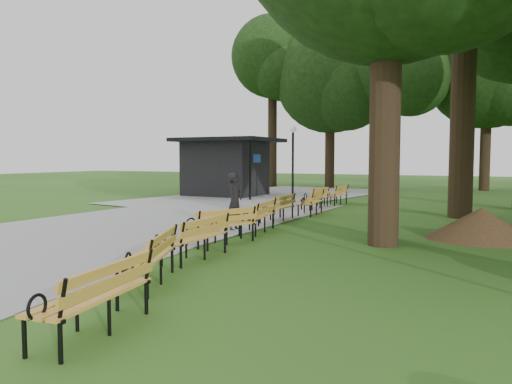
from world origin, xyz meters
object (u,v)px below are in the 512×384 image
at_px(bench_0, 92,296).
at_px(bench_5, 277,208).
at_px(dirt_mound, 481,224).
at_px(bench_6, 310,202).
at_px(bench_1, 147,257).
at_px(bench_2, 195,237).
at_px(bench_4, 257,216).
at_px(bench_8, 336,195).
at_px(lamp_post, 293,148).
at_px(bench_7, 315,198).
at_px(kiosk, 226,167).
at_px(bench_3, 221,225).
at_px(person, 235,202).

height_order(bench_0, bench_5, same).
relative_size(dirt_mound, bench_6, 1.17).
xyz_separation_m(bench_1, bench_5, (-1.20, 8.04, 0.00)).
height_order(bench_2, bench_5, same).
distance_m(bench_4, bench_8, 8.32).
xyz_separation_m(lamp_post, bench_1, (3.17, -14.38, -2.04)).
xyz_separation_m(bench_0, bench_7, (-2.25, 14.39, 0.00)).
height_order(kiosk, dirt_mound, kiosk).
bearing_deg(kiosk, bench_3, -60.62).
bearing_deg(bench_4, bench_6, 172.82).
xyz_separation_m(lamp_post, dirt_mound, (7.90, -7.34, -2.07)).
distance_m(bench_4, bench_6, 4.52).
distance_m(kiosk, bench_0, 20.68).
distance_m(bench_0, bench_8, 16.33).
height_order(bench_3, bench_4, same).
relative_size(person, bench_2, 0.86).
bearing_deg(bench_4, bench_1, 0.32).
distance_m(kiosk, lamp_post, 5.33).
distance_m(bench_1, bench_8, 14.19).
xyz_separation_m(dirt_mound, bench_6, (-5.63, 3.31, 0.04)).
bearing_deg(bench_8, bench_6, 4.47).
relative_size(dirt_mound, bench_7, 1.17).
height_order(bench_4, bench_5, same).
bearing_deg(bench_3, bench_0, 37.58).
xyz_separation_m(kiosk, bench_4, (7.06, -10.81, -1.09)).
bearing_deg(kiosk, bench_7, -33.13).
xyz_separation_m(bench_1, bench_6, (-0.90, 10.35, 0.00)).
bearing_deg(bench_1, bench_2, 168.04).
xyz_separation_m(bench_6, bench_7, (-0.51, 1.97, 0.00)).
relative_size(bench_5, bench_6, 1.00).
height_order(person, bench_0, person).
height_order(dirt_mound, bench_7, bench_7).
bearing_deg(dirt_mound, bench_8, 129.38).
relative_size(lamp_post, bench_3, 1.83).
bearing_deg(bench_3, bench_4, -157.10).
distance_m(dirt_mound, bench_4, 5.71).
relative_size(bench_1, bench_6, 1.00).
height_order(bench_6, bench_8, same).
relative_size(dirt_mound, bench_2, 1.17).
xyz_separation_m(bench_1, bench_8, (-1.10, 14.15, 0.00)).
xyz_separation_m(lamp_post, bench_8, (2.07, -0.23, -2.04)).
distance_m(kiosk, bench_3, 14.74).
height_order(bench_0, bench_2, same).
distance_m(person, kiosk, 12.66).
xyz_separation_m(dirt_mound, bench_0, (-3.89, -9.11, 0.04)).
height_order(kiosk, bench_0, kiosk).
distance_m(lamp_post, bench_5, 6.94).
relative_size(bench_1, bench_7, 1.00).
bearing_deg(bench_3, lamp_post, -145.61).
xyz_separation_m(person, dirt_mound, (6.22, 1.30, -0.41)).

